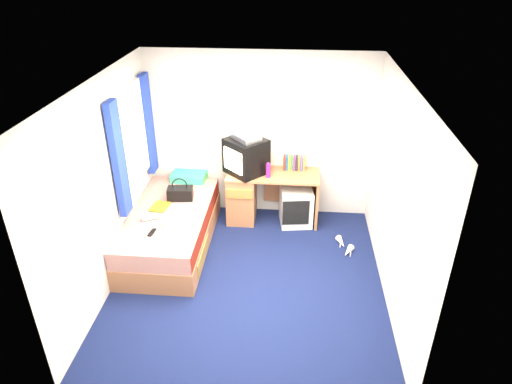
# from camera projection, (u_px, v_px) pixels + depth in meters

# --- Properties ---
(ground) EXTENTS (3.40, 3.40, 0.00)m
(ground) POSITION_uv_depth(u_px,v_px,m) (249.00, 280.00, 5.54)
(ground) COLOR #0C1438
(ground) RESTS_ON ground
(room_shell) EXTENTS (3.40, 3.40, 3.40)m
(room_shell) POSITION_uv_depth(u_px,v_px,m) (248.00, 173.00, 4.85)
(room_shell) COLOR white
(room_shell) RESTS_ON ground
(bed) EXTENTS (1.01, 2.00, 0.54)m
(bed) POSITION_uv_depth(u_px,v_px,m) (171.00, 229.00, 6.05)
(bed) COLOR #A86D46
(bed) RESTS_ON ground
(pillow) EXTENTS (0.51, 0.34, 0.11)m
(pillow) POSITION_uv_depth(u_px,v_px,m) (189.00, 177.00, 6.68)
(pillow) COLOR #1B82B5
(pillow) RESTS_ON bed
(desk) EXTENTS (1.30, 0.55, 0.75)m
(desk) POSITION_uv_depth(u_px,v_px,m) (254.00, 194.00, 6.61)
(desk) COLOR #A86D46
(desk) RESTS_ON ground
(storage_cube) EXTENTS (0.50, 0.50, 0.55)m
(storage_cube) POSITION_uv_depth(u_px,v_px,m) (296.00, 206.00, 6.56)
(storage_cube) COLOR silver
(storage_cube) RESTS_ON ground
(crt_tv) EXTENTS (0.68, 0.68, 0.50)m
(crt_tv) POSITION_uv_depth(u_px,v_px,m) (246.00, 156.00, 6.34)
(crt_tv) COLOR black
(crt_tv) RESTS_ON desk
(vcr) EXTENTS (0.46, 0.47, 0.07)m
(vcr) POSITION_uv_depth(u_px,v_px,m) (246.00, 137.00, 6.20)
(vcr) COLOR silver
(vcr) RESTS_ON crt_tv
(book_row) EXTENTS (0.31, 0.13, 0.20)m
(book_row) POSITION_uv_depth(u_px,v_px,m) (294.00, 163.00, 6.50)
(book_row) COLOR maroon
(book_row) RESTS_ON desk
(picture_frame) EXTENTS (0.03, 0.12, 0.14)m
(picture_frame) POSITION_uv_depth(u_px,v_px,m) (303.00, 165.00, 6.51)
(picture_frame) COLOR black
(picture_frame) RESTS_ON desk
(pink_water_bottle) EXTENTS (0.07, 0.07, 0.19)m
(pink_water_bottle) POSITION_uv_depth(u_px,v_px,m) (268.00, 171.00, 6.27)
(pink_water_bottle) COLOR #CA1C7F
(pink_water_bottle) RESTS_ON desk
(aerosol_can) EXTENTS (0.06, 0.06, 0.19)m
(aerosol_can) POSITION_uv_depth(u_px,v_px,m) (261.00, 166.00, 6.42)
(aerosol_can) COLOR silver
(aerosol_can) RESTS_ON desk
(handbag) EXTENTS (0.36, 0.23, 0.31)m
(handbag) POSITION_uv_depth(u_px,v_px,m) (180.00, 193.00, 6.16)
(handbag) COLOR black
(handbag) RESTS_ON bed
(towel) EXTENTS (0.31, 0.27, 0.10)m
(towel) POSITION_uv_depth(u_px,v_px,m) (178.00, 221.00, 5.61)
(towel) COLOR white
(towel) RESTS_ON bed
(magazine) EXTENTS (0.25, 0.31, 0.01)m
(magazine) POSITION_uv_depth(u_px,v_px,m) (160.00, 207.00, 6.01)
(magazine) COLOR gold
(magazine) RESTS_ON bed
(water_bottle) EXTENTS (0.21, 0.15, 0.07)m
(water_bottle) POSITION_uv_depth(u_px,v_px,m) (150.00, 217.00, 5.72)
(water_bottle) COLOR silver
(water_bottle) RESTS_ON bed
(colour_swatch_fan) EXTENTS (0.23, 0.08, 0.01)m
(colour_swatch_fan) POSITION_uv_depth(u_px,v_px,m) (164.00, 233.00, 5.47)
(colour_swatch_fan) COLOR orange
(colour_swatch_fan) RESTS_ON bed
(remote_control) EXTENTS (0.07, 0.17, 0.02)m
(remote_control) POSITION_uv_depth(u_px,v_px,m) (152.00, 232.00, 5.46)
(remote_control) COLOR black
(remote_control) RESTS_ON bed
(window_assembly) EXTENTS (0.11, 1.42, 1.40)m
(window_assembly) POSITION_uv_depth(u_px,v_px,m) (133.00, 139.00, 5.77)
(window_assembly) COLOR silver
(window_assembly) RESTS_ON room_shell
(white_heels) EXTENTS (0.24, 0.44, 0.09)m
(white_heels) POSITION_uv_depth(u_px,v_px,m) (345.00, 247.00, 6.08)
(white_heels) COLOR white
(white_heels) RESTS_ON ground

